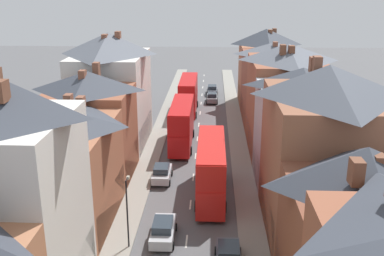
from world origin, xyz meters
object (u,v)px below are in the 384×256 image
Objects in this scene: car_mid_white at (163,230)px; double_decker_bus_far_approaching at (211,168)px; car_parked_right_a at (212,90)px; double_decker_bus_mid_street at (188,95)px; street_lamp at (127,208)px; car_near_blue at (228,255)px; car_mid_black at (162,173)px; car_near_silver at (212,98)px; double_decker_bus_lead at (182,124)px.

double_decker_bus_far_approaching is at bearing 64.74° from car_mid_white.
double_decker_bus_far_approaching reaches higher than car_mid_white.
car_mid_white is (-3.60, -48.33, 0.02)m from car_parked_right_a.
double_decker_bus_mid_street reaches higher than car_mid_white.
double_decker_bus_mid_street is 1.00× the size of double_decker_bus_far_approaching.
double_decker_bus_far_approaching is 10.63m from street_lamp.
car_near_blue is 0.97× the size of car_mid_black.
double_decker_bus_mid_street is at bearing 97.17° from car_near_blue.
car_mid_white reaches higher than car_near_silver.
car_near_silver is 1.03× the size of car_mid_black.
car_near_blue is at bearing -14.82° from street_lamp.
double_decker_bus_mid_street is at bearing 87.06° from car_mid_black.
car_near_silver is 42.61m from car_mid_white.
car_mid_white is (1.30, -10.86, 0.01)m from car_mid_black.
double_decker_bus_far_approaching is at bearing 96.99° from car_near_blue.
car_near_blue is (1.31, -10.68, -2.01)m from double_decker_bus_far_approaching.
double_decker_bus_mid_street is 2.64× the size of car_near_silver.
double_decker_bus_mid_street is at bearing 90.01° from car_mid_white.
car_mid_black is at bearing -97.14° from double_decker_bus_lead.
car_parked_right_a is (-1.30, 51.39, 0.02)m from car_near_blue.
car_parked_right_a is at bearing 82.43° from double_decker_bus_lead.
car_near_blue is at bearing -88.55° from car_parked_right_a.
car_parked_right_a reaches higher than car_near_blue.
car_mid_white is at bearing 24.59° from street_lamp.
car_near_blue is at bearing -83.01° from double_decker_bus_far_approaching.
car_near_blue is 5.78m from car_mid_white.
car_mid_black is at bearing 146.41° from double_decker_bus_far_approaching.
street_lamp reaches higher than car_near_silver.
car_mid_black reaches higher than car_near_blue.
double_decker_bus_lead and double_decker_bus_far_approaching have the same top height.
double_decker_bus_lead is 1.00× the size of double_decker_bus_far_approaching.
double_decker_bus_far_approaching is (3.60, -28.37, 0.00)m from double_decker_bus_mid_street.
double_decker_bus_lead is 27.47m from car_parked_right_a.
double_decker_bus_lead is at bearing -90.00° from double_decker_bus_mid_street.
car_near_blue is 7.98m from street_lamp.
double_decker_bus_lead is 2.73× the size of car_mid_black.
car_parked_right_a is at bearing 90.00° from car_near_silver.
double_decker_bus_mid_street is 37.19m from street_lamp.
car_mid_white is at bearing -115.26° from double_decker_bus_far_approaching.
car_parked_right_a is at bearing 85.74° from car_mid_white.
street_lamp reaches higher than car_near_blue.
double_decker_bus_far_approaching is at bearing -75.13° from double_decker_bus_lead.
double_decker_bus_lead is 1.96× the size of street_lamp.
street_lamp is (-1.15, -11.98, 2.41)m from car_mid_black.
car_near_silver is at bearing 81.19° from car_mid_black.
car_near_silver is at bearing 82.10° from street_lamp.
car_near_silver reaches higher than car_near_blue.
street_lamp reaches higher than double_decker_bus_lead.
double_decker_bus_far_approaching is 2.64× the size of car_near_silver.
street_lamp reaches higher than car_parked_right_a.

